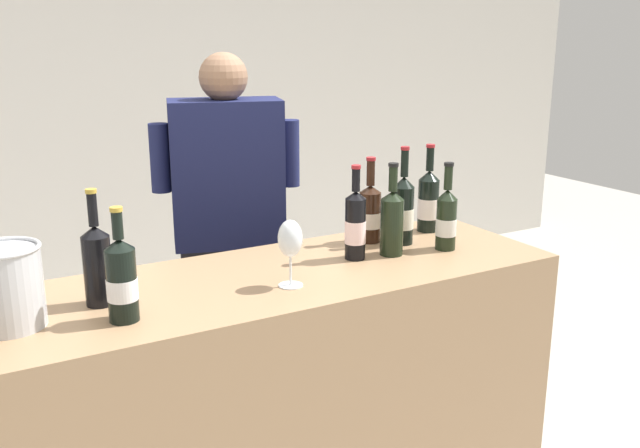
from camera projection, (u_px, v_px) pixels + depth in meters
name	position (u px, v px, depth m)	size (l,w,h in m)	color
wall_back	(92.00, 94.00, 4.39)	(8.00, 0.10, 2.80)	beige
counter	(276.00, 411.00, 2.44)	(1.96, 0.63, 1.00)	#9E7A56
wine_bottle_0	(403.00, 210.00, 2.62)	(0.08, 0.08, 0.37)	black
wine_bottle_1	(355.00, 225.00, 2.44)	(0.07, 0.07, 0.33)	black
wine_bottle_2	(446.00, 219.00, 2.56)	(0.08, 0.08, 0.32)	black
wine_bottle_3	(392.00, 220.00, 2.49)	(0.08, 0.08, 0.33)	black
wine_bottle_4	(370.00, 213.00, 2.65)	(0.08, 0.08, 0.33)	black
wine_bottle_5	(122.00, 280.00, 1.92)	(0.08, 0.08, 0.32)	black
wine_bottle_6	(97.00, 263.00, 2.03)	(0.08, 0.08, 0.35)	black
wine_bottle_7	(428.00, 201.00, 2.79)	(0.08, 0.08, 0.35)	black
wine_glass	(289.00, 241.00, 2.17)	(0.08, 0.08, 0.22)	silver
ice_bucket	(7.00, 286.00, 1.87)	(0.20, 0.20, 0.23)	silver
person_server	(230.00, 261.00, 3.02)	(0.59, 0.36, 1.70)	black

